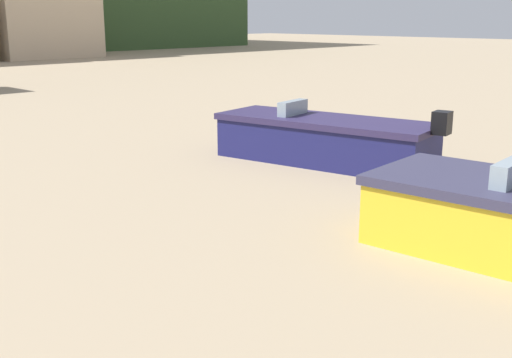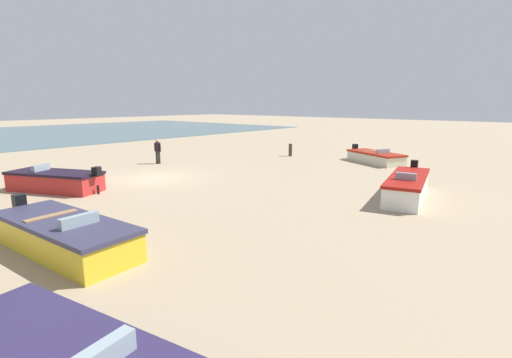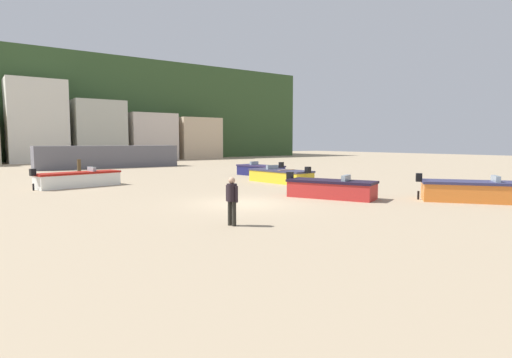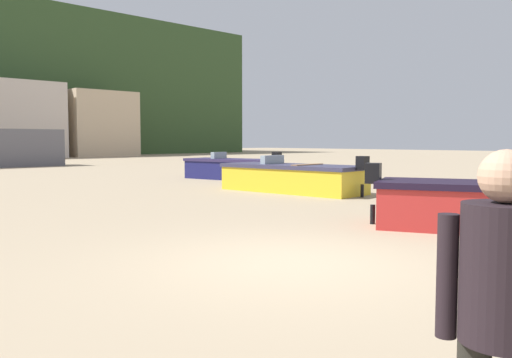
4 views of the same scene
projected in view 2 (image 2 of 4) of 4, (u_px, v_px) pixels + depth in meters
The scene contains 7 objects.
ground_plane at pixel (154, 178), 19.94m from camera, with size 160.00×160.00×0.00m, color tan.
boat_white_0 at pixel (407, 187), 15.80m from camera, with size 5.33×2.47×1.25m.
boat_cream_1 at pixel (375, 157), 25.01m from camera, with size 3.32×4.41×1.04m.
boat_yellow_2 at pixel (64, 235), 10.09m from camera, with size 2.10×5.19×1.20m.
boat_red_3 at pixel (55, 181), 17.04m from camera, with size 3.19×4.56×1.21m.
mooring_post_mid_beach at pixel (290, 150), 28.14m from camera, with size 0.26×0.26×0.93m, color #3E3527.
beach_walker_foreground at pixel (158, 149), 24.56m from camera, with size 0.41×0.54×1.62m.
Camera 2 is at (11.37, 16.81, 3.94)m, focal length 26.38 mm.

